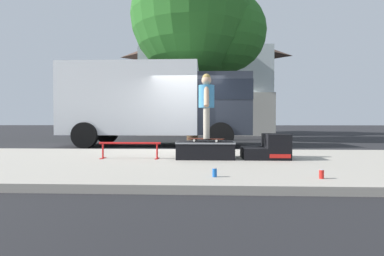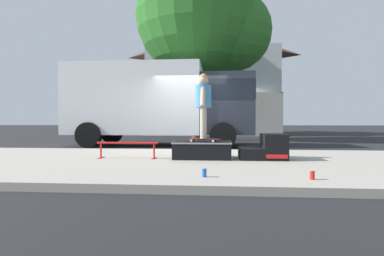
{
  "view_description": "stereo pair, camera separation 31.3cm",
  "coord_description": "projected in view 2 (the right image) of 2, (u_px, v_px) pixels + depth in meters",
  "views": [
    {
      "loc": [
        0.61,
        -9.26,
        0.92
      ],
      "look_at": [
        0.22,
        -0.93,
        0.74
      ],
      "focal_mm": 28.32,
      "sensor_mm": 36.0,
      "label": 1
    },
    {
      "loc": [
        0.92,
        -9.24,
        0.92
      ],
      "look_at": [
        0.22,
        -0.93,
        0.74
      ],
      "focal_mm": 28.32,
      "sensor_mm": 36.0,
      "label": 2
    }
  ],
  "objects": [
    {
      "name": "sidewalk_slab",
      "position": [
        173.0,
        163.0,
        6.31
      ],
      "size": [
        50.0,
        5.0,
        0.12
      ],
      "primitive_type": "cube",
      "color": "#A8A093",
      "rests_on": "ground"
    },
    {
      "name": "box_truck",
      "position": [
        161.0,
        101.0,
        11.56
      ],
      "size": [
        6.91,
        2.63,
        3.05
      ],
      "color": "white",
      "rests_on": "ground"
    },
    {
      "name": "grind_rail",
      "position": [
        127.0,
        146.0,
        6.6
      ],
      "size": [
        1.35,
        0.28,
        0.36
      ],
      "color": "red",
      "rests_on": "sidewalk_slab"
    },
    {
      "name": "kicker_ramp",
      "position": [
        266.0,
        149.0,
        6.48
      ],
      "size": [
        0.97,
        0.77,
        0.54
      ],
      "color": "black",
      "rests_on": "sidewalk_slab"
    },
    {
      "name": "skater_kid",
      "position": [
        203.0,
        100.0,
        6.56
      ],
      "size": [
        0.34,
        0.72,
        1.41
      ],
      "color": "#B7AD99",
      "rests_on": "skateboard"
    },
    {
      "name": "ground_plane",
      "position": [
        187.0,
        152.0,
        9.3
      ],
      "size": [
        140.0,
        140.0,
        0.0
      ],
      "primitive_type": "plane",
      "color": "black"
    },
    {
      "name": "skateboard",
      "position": [
        203.0,
        139.0,
        6.58
      ],
      "size": [
        0.8,
        0.41,
        0.07
      ],
      "color": "#4C1E14",
      "rests_on": "skate_box"
    },
    {
      "name": "house_behind",
      "position": [
        213.0,
        79.0,
        23.52
      ],
      "size": [
        9.54,
        8.23,
        8.4
      ],
      "color": "silver",
      "rests_on": "ground"
    },
    {
      "name": "street_tree_main",
      "position": [
        205.0,
        21.0,
        14.81
      ],
      "size": [
        6.6,
        6.0,
        9.04
      ],
      "color": "brown",
      "rests_on": "ground"
    },
    {
      "name": "skate_box",
      "position": [
        202.0,
        149.0,
        6.6
      ],
      "size": [
        1.25,
        0.81,
        0.36
      ],
      "color": "black",
      "rests_on": "sidewalk_slab"
    },
    {
      "name": "soda_can_b",
      "position": [
        204.0,
        173.0,
        4.36
      ],
      "size": [
        0.07,
        0.07,
        0.13
      ],
      "color": "#1959B2",
      "rests_on": "sidewalk_slab"
    },
    {
      "name": "soda_can",
      "position": [
        312.0,
        175.0,
        4.17
      ],
      "size": [
        0.07,
        0.07,
        0.13
      ],
      "color": "red",
      "rests_on": "sidewalk_slab"
    }
  ]
}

